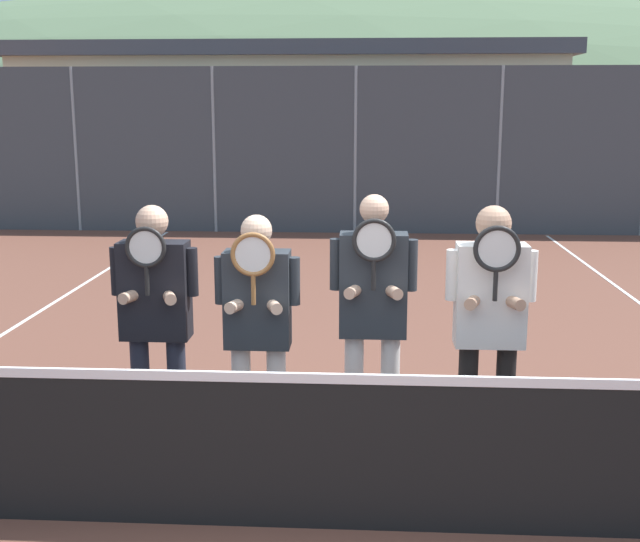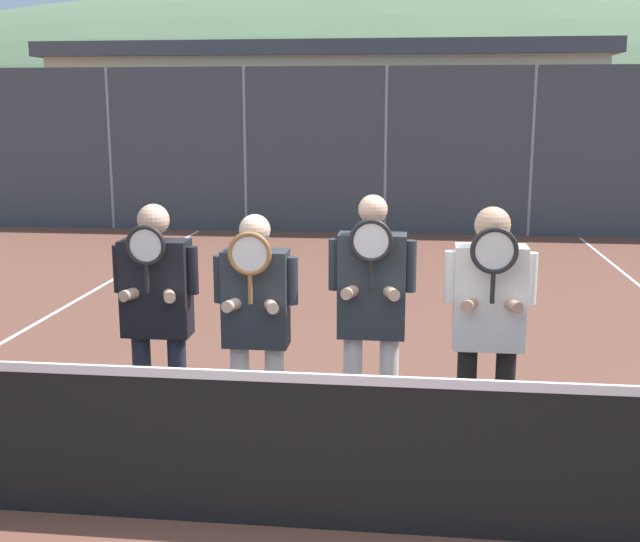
# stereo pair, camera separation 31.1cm
# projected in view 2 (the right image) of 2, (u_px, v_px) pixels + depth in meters

# --- Properties ---
(ground_plane) EXTENTS (120.00, 120.00, 0.00)m
(ground_plane) POSITION_uv_depth(u_px,v_px,m) (309.00, 528.00, 4.66)
(ground_plane) COLOR brown
(hill_distant) EXTENTS (106.07, 58.93, 20.62)m
(hill_distant) POSITION_uv_depth(u_px,v_px,m) (408.00, 140.00, 58.69)
(hill_distant) COLOR #5B7551
(hill_distant) RESTS_ON ground_plane
(clubhouse_building) EXTENTS (14.27, 5.50, 3.99)m
(clubhouse_building) POSITION_uv_depth(u_px,v_px,m) (327.00, 121.00, 22.00)
(clubhouse_building) COLOR beige
(clubhouse_building) RESTS_ON ground_plane
(fence_back) EXTENTS (16.38, 0.06, 3.15)m
(fence_back) POSITION_uv_depth(u_px,v_px,m) (386.00, 151.00, 15.20)
(fence_back) COLOR gray
(fence_back) RESTS_ON ground_plane
(tennis_net) EXTENTS (9.84, 0.09, 1.04)m
(tennis_net) POSITION_uv_depth(u_px,v_px,m) (309.00, 450.00, 4.57)
(tennis_net) COLOR gray
(tennis_net) RESTS_ON ground_plane
(player_leftmost) EXTENTS (0.60, 0.34, 1.76)m
(player_leftmost) POSITION_uv_depth(u_px,v_px,m) (157.00, 307.00, 5.52)
(player_leftmost) COLOR #232838
(player_leftmost) RESTS_ON ground_plane
(player_center_left) EXTENTS (0.57, 0.34, 1.72)m
(player_center_left) POSITION_uv_depth(u_px,v_px,m) (256.00, 318.00, 5.37)
(player_center_left) COLOR white
(player_center_left) RESTS_ON ground_plane
(player_center_right) EXTENTS (0.58, 0.34, 1.84)m
(player_center_right) POSITION_uv_depth(u_px,v_px,m) (372.00, 309.00, 5.37)
(player_center_right) COLOR white
(player_center_right) RESTS_ON ground_plane
(player_rightmost) EXTENTS (0.59, 0.34, 1.79)m
(player_rightmost) POSITION_uv_depth(u_px,v_px,m) (489.00, 316.00, 5.19)
(player_rightmost) COLOR black
(player_rightmost) RESTS_ON ground_plane
(car_far_left) EXTENTS (4.13, 1.90, 1.82)m
(car_far_left) POSITION_uv_depth(u_px,v_px,m) (197.00, 172.00, 18.41)
(car_far_left) COLOR silver
(car_far_left) RESTS_ON ground_plane
(car_left_of_center) EXTENTS (4.34, 2.08, 1.82)m
(car_left_of_center) POSITION_uv_depth(u_px,v_px,m) (417.00, 173.00, 18.22)
(car_left_of_center) COLOR maroon
(car_left_of_center) RESTS_ON ground_plane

